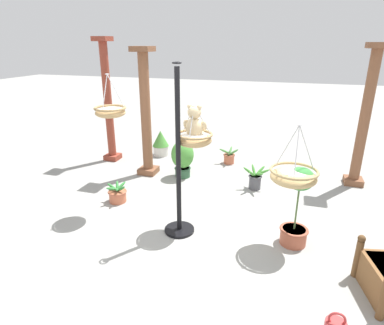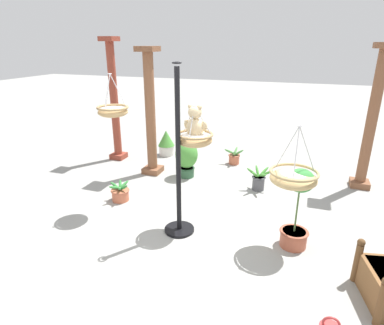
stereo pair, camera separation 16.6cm
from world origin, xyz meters
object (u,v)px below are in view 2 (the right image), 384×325
object	(u,v)px
display_pole_central	(179,185)
greenhouse_pillar_right	(114,103)
hanging_basket_right_low	(293,178)
potted_plant_conical_shrub	(297,209)
hanging_basket_with_teddy	(195,139)
potted_plant_fern_front	(234,158)
potted_plant_small_succulent	(166,143)
greenhouse_pillar_left	(371,122)
greenhouse_pillar_far_back	(150,116)
potted_plant_flowering_red	(186,157)
hanging_basket_left_high	(113,111)
teddy_bear	(195,124)
potted_plant_tall_leafy	(259,180)
potted_plant_bushy_green	(120,193)

from	to	relation	value
display_pole_central	greenhouse_pillar_right	world-z (taller)	greenhouse_pillar_right
hanging_basket_right_low	potted_plant_conical_shrub	size ratio (longest dim) A/B	0.70
hanging_basket_with_teddy	potted_plant_fern_front	bearing A→B (deg)	90.08
greenhouse_pillar_right	potted_plant_small_succulent	xyz separation A→B (m)	(0.99, 0.62, -1.01)
potted_plant_fern_front	greenhouse_pillar_left	bearing A→B (deg)	-9.38
greenhouse_pillar_left	potted_plant_fern_front	bearing A→B (deg)	170.62
hanging_basket_right_low	greenhouse_pillar_left	xyz separation A→B (m)	(1.19, 2.51, 0.25)
hanging_basket_with_teddy	potted_plant_small_succulent	distance (m)	3.51
greenhouse_pillar_far_back	potted_plant_flowering_red	xyz separation A→B (m)	(0.76, 0.03, -0.81)
hanging_basket_right_low	hanging_basket_left_high	bearing A→B (deg)	175.18
teddy_bear	greenhouse_pillar_far_back	bearing A→B (deg)	132.27
greenhouse_pillar_left	potted_plant_conical_shrub	distance (m)	2.80
potted_plant_flowering_red	hanging_basket_right_low	bearing A→B (deg)	-41.08
hanging_basket_right_low	greenhouse_pillar_far_back	xyz separation A→B (m)	(-2.90, 1.84, 0.21)
potted_plant_tall_leafy	greenhouse_pillar_left	bearing A→B (deg)	23.71
teddy_bear	display_pole_central	bearing A→B (deg)	-118.76
teddy_bear	potted_plant_small_succulent	bearing A→B (deg)	121.10
hanging_basket_left_high	greenhouse_pillar_left	bearing A→B (deg)	30.23
greenhouse_pillar_left	potted_plant_bushy_green	distance (m)	4.69
potted_plant_bushy_green	potted_plant_small_succulent	distance (m)	2.57
greenhouse_pillar_far_back	potted_plant_flowering_red	world-z (taller)	greenhouse_pillar_far_back
greenhouse_pillar_left	potted_plant_conical_shrub	world-z (taller)	greenhouse_pillar_left
greenhouse_pillar_right	potted_plant_conical_shrub	xyz separation A→B (m)	(4.17, -2.35, -0.75)
hanging_basket_right_low	potted_plant_bushy_green	bearing A→B (deg)	170.97
greenhouse_pillar_right	hanging_basket_with_teddy	bearing A→B (deg)	-39.85
potted_plant_tall_leafy	teddy_bear	bearing A→B (deg)	-115.26
hanging_basket_with_teddy	potted_plant_conical_shrub	world-z (taller)	hanging_basket_with_teddy
display_pole_central	potted_plant_tall_leafy	xyz separation A→B (m)	(0.89, 1.83, -0.55)
hanging_basket_right_low	greenhouse_pillar_right	distance (m)	4.74
hanging_basket_with_teddy	potted_plant_flowering_red	world-z (taller)	hanging_basket_with_teddy
teddy_bear	greenhouse_pillar_right	world-z (taller)	greenhouse_pillar_right
potted_plant_conical_shrub	hanging_basket_left_high	bearing A→B (deg)	176.14
greenhouse_pillar_right	greenhouse_pillar_far_back	world-z (taller)	greenhouse_pillar_right
hanging_basket_with_teddy	potted_plant_fern_front	distance (m)	3.06
potted_plant_tall_leafy	hanging_basket_with_teddy	bearing A→B (deg)	-114.94
display_pole_central	potted_plant_tall_leafy	bearing A→B (deg)	64.20
hanging_basket_with_teddy	greenhouse_pillar_right	world-z (taller)	greenhouse_pillar_right
potted_plant_flowering_red	potted_plant_bushy_green	distance (m)	1.61
potted_plant_conical_shrub	potted_plant_small_succulent	bearing A→B (deg)	137.02
potted_plant_fern_front	greenhouse_pillar_right	bearing A→B (deg)	-168.56
hanging_basket_right_low	greenhouse_pillar_far_back	world-z (taller)	greenhouse_pillar_far_back
greenhouse_pillar_right	potted_plant_tall_leafy	world-z (taller)	greenhouse_pillar_right
display_pole_central	greenhouse_pillar_left	size ratio (longest dim) A/B	0.91
greenhouse_pillar_left	potted_plant_bushy_green	size ratio (longest dim) A/B	6.81
hanging_basket_left_high	potted_plant_fern_front	bearing A→B (deg)	63.50
greenhouse_pillar_left	potted_plant_bushy_green	world-z (taller)	greenhouse_pillar_left
potted_plant_bushy_green	potted_plant_small_succulent	xyz separation A→B (m)	(-0.23, 2.55, 0.18)
hanging_basket_left_high	hanging_basket_right_low	xyz separation A→B (m)	(2.72, -0.23, -0.63)
potted_plant_small_succulent	potted_plant_conical_shrub	xyz separation A→B (m)	(3.18, -2.96, 0.25)
potted_plant_bushy_green	potted_plant_small_succulent	size ratio (longest dim) A/B	0.62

